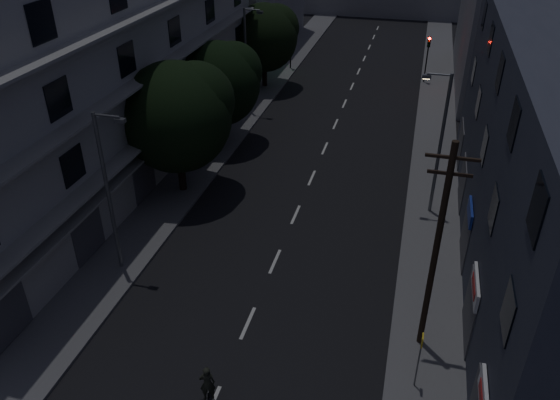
% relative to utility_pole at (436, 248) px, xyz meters
% --- Properties ---
extents(ground, '(160.00, 160.00, 0.00)m').
position_rel_utility_pole_xyz_m(ground, '(-7.20, 17.86, -4.87)').
color(ground, black).
rests_on(ground, ground).
extents(sidewalk_left, '(3.00, 90.00, 0.15)m').
position_rel_utility_pole_xyz_m(sidewalk_left, '(-14.70, 17.86, -4.79)').
color(sidewalk_left, '#565659').
rests_on(sidewalk_left, ground).
extents(sidewalk_right, '(3.00, 90.00, 0.15)m').
position_rel_utility_pole_xyz_m(sidewalk_right, '(0.30, 17.86, -4.79)').
color(sidewalk_right, '#565659').
rests_on(sidewalk_right, ground).
extents(lane_markings, '(0.15, 60.50, 0.01)m').
position_rel_utility_pole_xyz_m(lane_markings, '(-7.20, 24.11, -4.86)').
color(lane_markings, beige).
rests_on(lane_markings, ground).
extents(building_left, '(7.00, 36.00, 14.00)m').
position_rel_utility_pole_xyz_m(building_left, '(-19.17, 10.86, 2.13)').
color(building_left, '#9F9F9A').
rests_on(building_left, ground).
extents(building_right, '(6.19, 28.00, 11.00)m').
position_rel_utility_pole_xyz_m(building_right, '(4.80, 6.85, 0.63)').
color(building_right, '#2D313D').
rests_on(building_right, ground).
extents(building_far_right, '(6.00, 20.00, 13.00)m').
position_rel_utility_pole_xyz_m(building_far_right, '(4.80, 34.86, 1.63)').
color(building_far_right, slate).
rests_on(building_far_right, ground).
extents(tree_near, '(6.35, 6.35, 7.83)m').
position_rel_utility_pole_xyz_m(tree_near, '(-14.37, 9.33, 0.18)').
color(tree_near, black).
rests_on(tree_near, sidewalk_left).
extents(tree_mid, '(5.76, 5.76, 7.09)m').
position_rel_utility_pole_xyz_m(tree_mid, '(-14.54, 16.53, -0.29)').
color(tree_mid, black).
rests_on(tree_mid, sidewalk_left).
extents(tree_far, '(5.81, 5.81, 7.19)m').
position_rel_utility_pole_xyz_m(tree_far, '(-14.78, 28.71, -0.21)').
color(tree_far, black).
rests_on(tree_far, sidewalk_left).
extents(traffic_signal_far_right, '(0.28, 0.37, 4.10)m').
position_rel_utility_pole_xyz_m(traffic_signal_far_right, '(-0.94, 33.33, -1.77)').
color(traffic_signal_far_right, black).
rests_on(traffic_signal_far_right, sidewalk_right).
extents(traffic_signal_far_left, '(0.28, 0.37, 4.10)m').
position_rel_utility_pole_xyz_m(traffic_signal_far_left, '(-13.81, 34.20, -1.77)').
color(traffic_signal_far_left, black).
rests_on(traffic_signal_far_left, sidewalk_left).
extents(street_lamp_left_near, '(1.51, 0.25, 8.00)m').
position_rel_utility_pole_xyz_m(street_lamp_left_near, '(-14.21, 1.45, -0.27)').
color(street_lamp_left_near, slate).
rests_on(street_lamp_left_near, sidewalk_left).
extents(street_lamp_right, '(1.51, 0.25, 8.00)m').
position_rel_utility_pole_xyz_m(street_lamp_right, '(0.03, 10.49, -0.27)').
color(street_lamp_right, slate).
rests_on(street_lamp_right, sidewalk_right).
extents(street_lamp_left_far, '(1.51, 0.25, 8.00)m').
position_rel_utility_pole_xyz_m(street_lamp_left_far, '(-14.43, 22.53, -0.27)').
color(street_lamp_left_far, '#53575A').
rests_on(street_lamp_left_far, sidewalk_left).
extents(utility_pole, '(1.80, 0.24, 9.00)m').
position_rel_utility_pole_xyz_m(utility_pole, '(0.00, 0.00, 0.00)').
color(utility_pole, black).
rests_on(utility_pole, sidewalk_right).
extents(bus_stop_sign, '(0.06, 0.35, 2.52)m').
position_rel_utility_pole_xyz_m(bus_stop_sign, '(-0.11, -2.35, -2.98)').
color(bus_stop_sign, '#595B60').
rests_on(bus_stop_sign, sidewalk_right).
extents(cyclist, '(0.97, 1.61, 1.93)m').
position_rel_utility_pole_xyz_m(cyclist, '(-7.27, -5.03, -4.22)').
color(cyclist, black).
rests_on(cyclist, ground).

